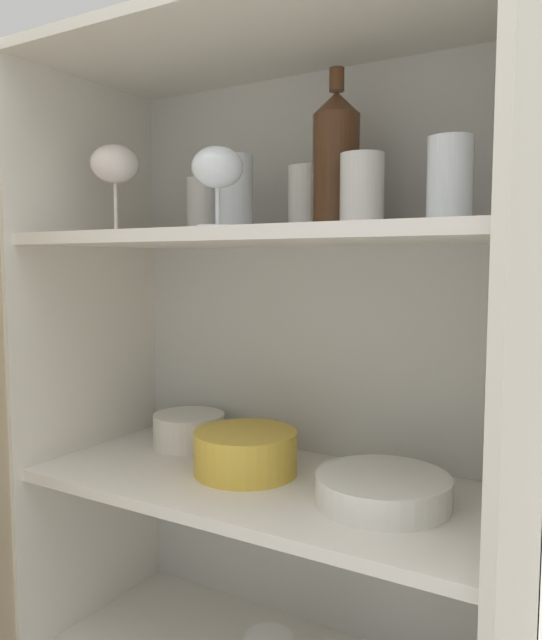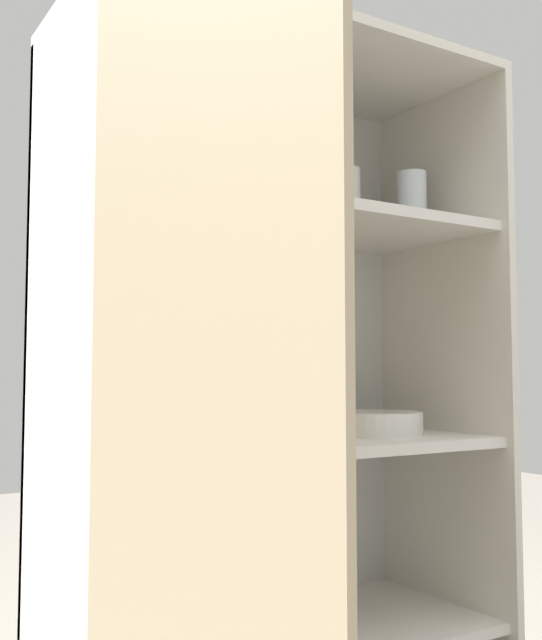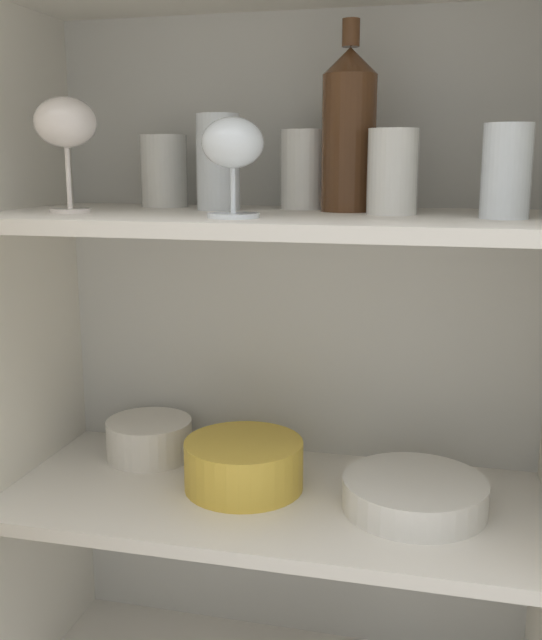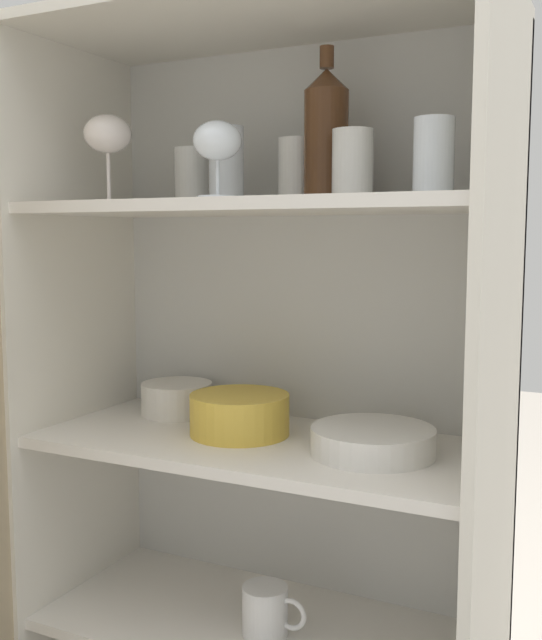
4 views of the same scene
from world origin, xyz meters
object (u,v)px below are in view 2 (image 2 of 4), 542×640
at_px(wine_bottle, 302,169).
at_px(serving_bowl_small, 142,422).
at_px(plate_stack_white, 370,423).
at_px(mixing_bowl_large, 255,418).
at_px(coffee_mug_primary, 302,610).

xyz_separation_m(wine_bottle, serving_bowl_small, (-0.33, 0.02, -0.49)).
relative_size(wine_bottle, plate_stack_white, 1.27).
xyz_separation_m(mixing_bowl_large, coffee_mug_primary, (0.07, -0.04, -0.34)).
bearing_deg(wine_bottle, coffee_mug_primary, -125.84).
height_order(plate_stack_white, coffee_mug_primary, plate_stack_white).
height_order(plate_stack_white, serving_bowl_small, serving_bowl_small).
bearing_deg(coffee_mug_primary, wine_bottle, 54.16).
xyz_separation_m(mixing_bowl_large, serving_bowl_small, (-0.19, 0.08, -0.01)).
bearing_deg(mixing_bowl_large, serving_bowl_small, 157.10).
xyz_separation_m(serving_bowl_small, coffee_mug_primary, (0.26, -0.12, -0.33)).
bearing_deg(wine_bottle, mixing_bowl_large, -158.79).
bearing_deg(plate_stack_white, coffee_mug_primary, -171.45).
relative_size(serving_bowl_small, coffee_mug_primary, 1.18).
xyz_separation_m(wine_bottle, plate_stack_white, (0.11, -0.07, -0.51)).
bearing_deg(coffee_mug_primary, serving_bowl_small, 155.51).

